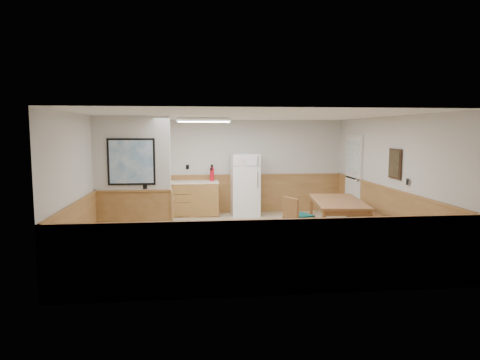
{
  "coord_description": "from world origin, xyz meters",
  "views": [
    {
      "loc": [
        -1.04,
        -8.43,
        2.19
      ],
      "look_at": [
        -0.07,
        0.4,
        1.18
      ],
      "focal_mm": 32.0,
      "sensor_mm": 36.0,
      "label": 1
    }
  ],
  "objects": [
    {
      "name": "wainscot_right",
      "position": [
        2.98,
        0.0,
        0.5
      ],
      "size": [
        0.04,
        6.0,
        1.0
      ],
      "primitive_type": "cube",
      "color": "#B07E46",
      "rests_on": "ground"
    },
    {
      "name": "fluorescent_fixture",
      "position": [
        -0.8,
        1.3,
        2.45
      ],
      "size": [
        1.2,
        0.3,
        0.09
      ],
      "color": "silver",
      "rests_on": "ceiling"
    },
    {
      "name": "wainscot_left",
      "position": [
        -2.98,
        0.0,
        0.5
      ],
      "size": [
        0.04,
        6.0,
        1.0
      ],
      "primitive_type": "cube",
      "color": "#B07E46",
      "rests_on": "ground"
    },
    {
      "name": "kitchen_window",
      "position": [
        -2.1,
        2.98,
        1.55
      ],
      "size": [
        0.8,
        0.04,
        1.0
      ],
      "color": "silver",
      "rests_on": "back_wall"
    },
    {
      "name": "refrigerator",
      "position": [
        0.3,
        2.63,
        0.81
      ],
      "size": [
        0.73,
        0.73,
        1.61
      ],
      "rotation": [
        0.0,
        0.0,
        0.03
      ],
      "color": "white",
      "rests_on": "ground"
    },
    {
      "name": "wainscot_back",
      "position": [
        0.0,
        2.98,
        0.5
      ],
      "size": [
        6.0,
        0.04,
        1.0
      ],
      "primitive_type": "cube",
      "color": "#B07E46",
      "rests_on": "ground"
    },
    {
      "name": "wall_painting",
      "position": [
        2.97,
        -0.3,
        1.55
      ],
      "size": [
        0.04,
        0.5,
        0.6
      ],
      "color": "#321F14",
      "rests_on": "right_wall"
    },
    {
      "name": "ceiling",
      "position": [
        0.0,
        0.0,
        2.5
      ],
      "size": [
        6.0,
        6.0,
        0.02
      ],
      "primitive_type": "cube",
      "color": "white",
      "rests_on": "back_wall"
    },
    {
      "name": "dining_bench",
      "position": [
        2.67,
        0.1,
        0.35
      ],
      "size": [
        0.39,
        1.7,
        0.45
      ],
      "rotation": [
        0.0,
        0.0,
        0.01
      ],
      "color": "#A5653C",
      "rests_on": "ground"
    },
    {
      "name": "partition_wall",
      "position": [
        -2.25,
        0.19,
        1.23
      ],
      "size": [
        1.5,
        0.2,
        2.5
      ],
      "color": "silver",
      "rests_on": "ground"
    },
    {
      "name": "ground",
      "position": [
        0.0,
        0.0,
        0.0
      ],
      "size": [
        6.0,
        6.0,
        0.0
      ],
      "primitive_type": "plane",
      "color": "tan",
      "rests_on": "ground"
    },
    {
      "name": "kitchen_counter",
      "position": [
        -1.21,
        2.68,
        0.46
      ],
      "size": [
        2.2,
        0.61,
        1.0
      ],
      "color": "#A7793B",
      "rests_on": "ground"
    },
    {
      "name": "exterior_door",
      "position": [
        2.96,
        1.9,
        1.05
      ],
      "size": [
        0.07,
        1.02,
        2.15
      ],
      "color": "silver",
      "rests_on": "ground"
    },
    {
      "name": "dining_table",
      "position": [
        1.97,
        0.17,
        0.66
      ],
      "size": [
        1.25,
        2.08,
        0.75
      ],
      "rotation": [
        0.0,
        0.0,
        -0.14
      ],
      "color": "#A5653C",
      "rests_on": "ground"
    },
    {
      "name": "fire_extinguisher",
      "position": [
        -0.56,
        2.71,
        1.09
      ],
      "size": [
        0.14,
        0.14,
        0.43
      ],
      "rotation": [
        0.0,
        0.0,
        0.4
      ],
      "color": "red",
      "rests_on": "kitchen_counter"
    },
    {
      "name": "right_wall",
      "position": [
        3.0,
        0.0,
        1.25
      ],
      "size": [
        0.02,
        6.0,
        2.5
      ],
      "primitive_type": "cube",
      "color": "silver",
      "rests_on": "ground"
    },
    {
      "name": "dining_chair",
      "position": [
        1.04,
        0.05,
        0.49
      ],
      "size": [
        0.82,
        0.7,
        0.85
      ],
      "rotation": [
        0.0,
        0.0,
        0.4
      ],
      "color": "#A5653C",
      "rests_on": "ground"
    },
    {
      "name": "left_wall",
      "position": [
        -3.0,
        0.0,
        1.25
      ],
      "size": [
        0.02,
        6.0,
        2.5
      ],
      "primitive_type": "cube",
      "color": "silver",
      "rests_on": "ground"
    },
    {
      "name": "soap_bottle",
      "position": [
        -2.19,
        2.73,
        1.02
      ],
      "size": [
        0.09,
        0.09,
        0.24
      ],
      "primitive_type": "cylinder",
      "rotation": [
        0.0,
        0.0,
        -0.22
      ],
      "color": "#178124",
      "rests_on": "kitchen_counter"
    },
    {
      "name": "back_wall",
      "position": [
        0.0,
        3.0,
        1.25
      ],
      "size": [
        6.0,
        0.02,
        2.5
      ],
      "primitive_type": "cube",
      "color": "silver",
      "rests_on": "ground"
    }
  ]
}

